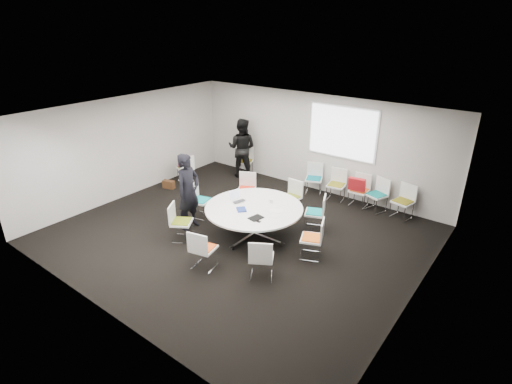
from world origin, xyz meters
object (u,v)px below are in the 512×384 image
Objects in this scene: chair_ring_a at (312,245)px; chair_back_e at (402,208)px; maroon_bag at (185,163)px; chair_back_c at (359,196)px; chair_person_back at (245,166)px; person_main at (188,192)px; chair_ring_e at (201,207)px; chair_back_a at (314,184)px; person_back at (242,148)px; chair_ring_b at (315,219)px; chair_ring_g at (204,256)px; chair_ring_d at (246,195)px; cup at (271,201)px; conference_table at (254,214)px; chair_back_b at (336,191)px; chair_ring_c at (291,204)px; laptop at (240,202)px; chair_ring_f at (182,229)px; brown_bag at (169,184)px; chair_back_d at (376,201)px; chair_spare_left at (186,173)px; chair_ring_h at (261,265)px.

chair_back_e is (0.91, 2.97, 0.00)m from chair_ring_a.
chair_back_c is at bearing 17.80° from maroon_bag.
person_main is (1.17, -3.59, 0.66)m from chair_person_back.
chair_ring_e is 0.47× the size of person_main.
chair_back_a is 2.61m from person_back.
chair_ring_b is 0.47× the size of person_main.
person_back reaches higher than chair_ring_g.
chair_ring_b is at bearing 134.73° from person_back.
chair_back_a is (1.06, 1.78, 0.00)m from chair_ring_d.
chair_ring_a is 1.51m from cup.
conference_table is 1.71m from chair_ring_d.
conference_table is at bearing -111.84° from cup.
person_main reaches higher than chair_back_b.
chair_back_b reaches higher than cup.
conference_table is at bearing 91.59° from chair_ring_c.
person_back is at bearing 53.16° from laptop.
conference_table is at bearing 113.09° from person_back.
person_main is 4.67× the size of maroon_bag.
conference_table is 1.20× the size of person_main.
chair_ring_f reaches higher than brown_bag.
chair_back_e is (2.45, 4.66, 0.00)m from chair_ring_g.
maroon_bag is (-5.49, -1.61, 0.34)m from chair_back_d.
chair_ring_d is 1.00× the size of chair_spare_left.
chair_ring_g is 4.44m from brown_bag.
chair_ring_e is at bearing 126.03° from chair_ring_h.
chair_back_d reaches higher than maroon_bag.
brown_bag is (-4.74, -0.42, -0.16)m from chair_ring_b.
chair_ring_b and chair_back_c have the same top height.
person_back reaches higher than conference_table.
conference_table is at bearing 107.57° from chair_ring_d.
chair_back_a is 9.78× the size of cup.
conference_table is 2.55× the size of chair_ring_a.
chair_spare_left is at bearing 5.47° from chair_ring_c.
chair_back_e is 0.47× the size of person_back.
chair_ring_d is 1.35m from chair_ring_e.
chair_back_c is 9.78× the size of cup.
chair_ring_a and chair_ring_f have the same top height.
chair_ring_c reaches higher than conference_table.
chair_ring_g reaches higher than conference_table.
chair_ring_b is 1.90m from chair_back_c.
chair_back_e is at bearing 50.65° from conference_table.
chair_back_d is at bearing -46.37° from person_main.
chair_ring_a is at bearing -7.34° from brown_bag.
chair_ring_f is at bearing -157.41° from person_main.
person_main is (2.24, -1.99, 0.66)m from chair_spare_left.
chair_ring_e is at bearing 171.72° from chair_ring_f.
chair_ring_e is at bearing 49.21° from chair_back_e.
chair_back_a is 1.00× the size of chair_back_d.
chair_ring_d is 1.00× the size of chair_ring_g.
chair_back_c is at bearing -47.24° from chair_spare_left.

